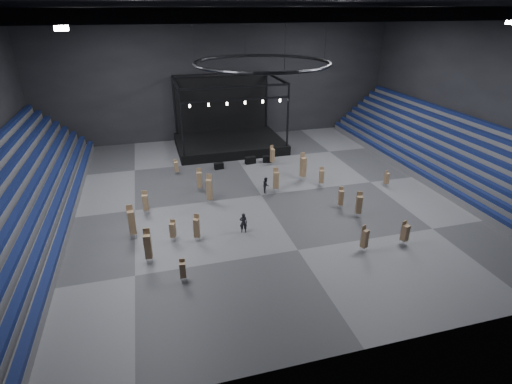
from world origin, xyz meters
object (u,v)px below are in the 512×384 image
object	(u,v)px
chair_stack_3	(197,227)
chair_stack_16	(145,202)
chair_stack_4	(303,167)
chair_stack_10	(387,178)
chair_stack_11	(322,176)
chair_stack_17	(148,246)
flight_case_right	(268,159)
chair_stack_13	(176,166)
chair_stack_1	(183,270)
chair_stack_6	(341,197)
chair_stack_9	(365,238)
chair_stack_15	(405,232)
crew_member	(266,185)
stage	(228,136)
chair_stack_2	(132,222)
chair_stack_14	(209,189)
man_center	(243,223)
flight_case_left	(219,166)
chair_stack_12	(272,155)
flight_case_mid	(250,160)
chair_stack_8	(173,230)
chair_stack_0	(199,179)
chair_stack_5	(359,204)
chair_stack_7	(276,180)

from	to	relation	value
chair_stack_3	chair_stack_16	bearing A→B (deg)	146.80
chair_stack_4	chair_stack_10	distance (m)	8.95
chair_stack_11	chair_stack_17	distance (m)	20.61
flight_case_right	chair_stack_13	size ratio (longest dim) A/B	0.69
flight_case_right	chair_stack_1	distance (m)	24.42
chair_stack_4	chair_stack_6	bearing A→B (deg)	-94.31
chair_stack_9	chair_stack_15	distance (m)	3.62
chair_stack_15	crew_member	bearing A→B (deg)	104.64
stage	chair_stack_4	xyz separation A→B (m)	(5.52, -13.69, 0.15)
chair_stack_1	chair_stack_16	size ratio (longest dim) A/B	0.77
chair_stack_2	chair_stack_9	distance (m)	18.80
chair_stack_14	chair_stack_17	xyz separation A→B (m)	(-6.05, -8.67, -0.08)
chair_stack_6	stage	bearing A→B (deg)	116.19
chair_stack_2	man_center	xyz separation A→B (m)	(9.07, -1.52, -0.62)
stage	flight_case_left	xyz separation A→B (m)	(-2.83, -7.91, -1.09)
chair_stack_11	chair_stack_14	world-z (taller)	chair_stack_14
chair_stack_12	man_center	size ratio (longest dim) A/B	1.32
flight_case_right	chair_stack_13	xyz separation A→B (m)	(-11.22, -0.92, 0.54)
flight_case_right	stage	bearing A→B (deg)	115.04
chair_stack_11	chair_stack_17	xyz separation A→B (m)	(-18.25, -9.58, 0.33)
chair_stack_1	flight_case_left	bearing A→B (deg)	78.71
chair_stack_12	chair_stack_17	bearing A→B (deg)	-146.91
chair_stack_6	chair_stack_16	bearing A→B (deg)	177.11
chair_stack_3	chair_stack_9	bearing A→B (deg)	1.23
chair_stack_1	flight_case_mid	bearing A→B (deg)	69.75
chair_stack_9	chair_stack_8	bearing A→B (deg)	135.35
chair_stack_6	chair_stack_8	size ratio (longest dim) A/B	1.15
stage	chair_stack_1	xyz separation A→B (m)	(-9.17, -28.23, -0.51)
flight_case_right	chair_stack_12	xyz separation A→B (m)	(0.30, -0.92, 0.83)
chair_stack_11	crew_member	distance (m)	6.18
chair_stack_13	chair_stack_14	bearing A→B (deg)	-80.50
chair_stack_0	chair_stack_17	size ratio (longest dim) A/B	0.87
crew_member	chair_stack_4	bearing A→B (deg)	-51.96
stage	flight_case_left	world-z (taller)	stage
chair_stack_5	chair_stack_7	size ratio (longest dim) A/B	0.94
flight_case_left	chair_stack_6	world-z (taller)	chair_stack_6
flight_case_right	chair_stack_17	distance (m)	23.31
chair_stack_6	chair_stack_13	size ratio (longest dim) A/B	1.23
chair_stack_3	chair_stack_4	world-z (taller)	chair_stack_4
flight_case_right	chair_stack_11	size ratio (longest dim) A/B	0.57
chair_stack_11	chair_stack_10	bearing A→B (deg)	-3.35
chair_stack_2	chair_stack_3	size ratio (longest dim) A/B	1.26
chair_stack_11	chair_stack_13	world-z (taller)	chair_stack_11
flight_case_mid	chair_stack_2	size ratio (longest dim) A/B	0.42
chair_stack_7	chair_stack_12	xyz separation A→B (m)	(2.01, 7.58, -0.14)
flight_case_right	chair_stack_5	distance (m)	16.19
stage	flight_case_mid	distance (m)	7.34
crew_member	chair_stack_16	bearing A→B (deg)	113.22
chair_stack_4	flight_case_right	bearing A→B (deg)	96.22
chair_stack_7	chair_stack_13	size ratio (longest dim) A/B	1.50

